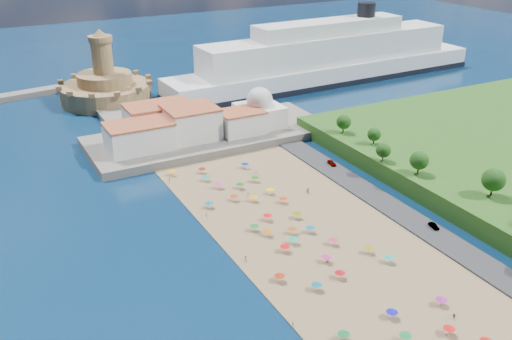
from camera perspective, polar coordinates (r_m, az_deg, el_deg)
ground at (r=152.01m, az=3.11°, el=-6.49°), size 700.00×700.00×0.00m
terrace at (r=214.22m, az=-4.62°, el=3.42°), size 90.00×36.00×3.00m
jetty at (r=238.92m, az=-12.89°, el=5.05°), size 18.00×70.00×2.40m
waterfront_buildings at (r=208.13m, az=-8.05°, el=4.49°), size 57.00×29.00×11.00m
domed_building at (r=218.18m, az=0.36°, el=5.98°), size 16.00×16.00×15.00m
fortress at (r=265.17m, az=-14.82°, el=8.01°), size 40.00×40.00×32.40m
cruise_ship at (r=289.52m, az=7.16°, el=10.86°), size 169.98×29.52×37.04m
beach_parasols at (r=144.04m, az=5.27°, el=-7.48°), size 31.50×118.02×2.20m
beachgoers at (r=158.78m, az=1.33°, el=-4.54°), size 36.96×91.83×1.87m
parked_cars at (r=166.39m, az=15.05°, el=-3.92°), size 2.25×81.20×1.42m
hillside_trees at (r=168.98m, az=19.82°, el=-0.74°), size 16.34×105.91×8.30m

